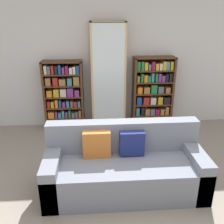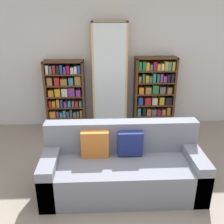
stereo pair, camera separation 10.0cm
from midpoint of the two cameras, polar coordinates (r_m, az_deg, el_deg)
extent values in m
plane|color=gray|center=(3.18, 3.14, -22.69)|extent=(16.00, 16.00, 0.00)
cube|color=silver|center=(5.10, 0.38, 11.71)|extent=(6.54, 0.06, 2.70)
cube|color=slate|center=(3.39, 3.37, -14.41)|extent=(2.05, 0.81, 0.45)
cube|color=slate|center=(3.42, 3.01, -5.44)|extent=(2.05, 0.20, 0.43)
cube|color=slate|center=(3.40, -12.82, -13.69)|extent=(0.20, 0.81, 0.57)
cube|color=slate|center=(3.57, 18.73, -12.51)|extent=(0.20, 0.81, 0.57)
cube|color=#B76628|center=(3.28, -3.04, -7.36)|extent=(0.36, 0.12, 0.36)
cube|color=navy|center=(3.31, 5.04, -7.17)|extent=(0.32, 0.12, 0.32)
cube|color=#4C2D19|center=(5.15, -14.07, 3.64)|extent=(0.04, 0.32, 1.39)
cube|color=#4C2D19|center=(5.05, -5.91, 3.84)|extent=(0.04, 0.32, 1.39)
cube|color=#4C2D19|center=(4.93, -10.54, 11.33)|extent=(0.77, 0.32, 0.02)
cube|color=#4C2D19|center=(5.33, -9.56, -3.26)|extent=(0.77, 0.32, 0.02)
cube|color=#4C2D19|center=(5.23, -9.83, 4.26)|extent=(0.77, 0.01, 1.39)
cube|color=#4C2D19|center=(5.24, -9.72, -0.92)|extent=(0.69, 0.32, 0.02)
cube|color=#4C2D19|center=(5.16, -9.87, 1.38)|extent=(0.69, 0.32, 0.02)
cube|color=#4C2D19|center=(5.09, -10.03, 3.75)|extent=(0.69, 0.32, 0.02)
cube|color=#4C2D19|center=(5.02, -10.19, 6.18)|extent=(0.69, 0.32, 0.02)
cube|color=#4C2D19|center=(4.97, -10.36, 8.66)|extent=(0.69, 0.32, 0.02)
cube|color=black|center=(5.34, -12.72, -2.67)|extent=(0.06, 0.24, 0.11)
cube|color=#AD231E|center=(5.31, -11.84, -2.45)|extent=(0.06, 0.24, 0.15)
cube|color=#5B5B60|center=(5.30, -10.93, -2.56)|extent=(0.05, 0.24, 0.13)
cube|color=#237038|center=(5.29, -10.10, -2.40)|extent=(0.07, 0.24, 0.16)
cube|color=orange|center=(5.28, -9.15, -2.47)|extent=(0.07, 0.24, 0.14)
cube|color=beige|center=(5.27, -8.30, -2.51)|extent=(0.07, 0.24, 0.13)
cube|color=gold|center=(5.26, -7.40, -2.35)|extent=(0.06, 0.24, 0.16)
cube|color=gold|center=(5.26, -6.40, -2.58)|extent=(0.05, 0.24, 0.12)
cube|color=orange|center=(5.25, -13.01, -0.25)|extent=(0.06, 0.24, 0.13)
cube|color=orange|center=(5.23, -12.37, -0.22)|extent=(0.06, 0.24, 0.13)
cube|color=#7A3384|center=(5.22, -11.61, -0.20)|extent=(0.04, 0.24, 0.13)
cube|color=teal|center=(5.22, -10.84, -0.29)|extent=(0.06, 0.24, 0.11)
cube|color=teal|center=(5.20, -10.13, -0.08)|extent=(0.05, 0.24, 0.15)
cube|color=#7A3384|center=(5.20, -9.40, -0.21)|extent=(0.05, 0.24, 0.12)
cube|color=#237038|center=(5.18, -8.72, 0.01)|extent=(0.04, 0.24, 0.16)
cube|color=#5B5B60|center=(5.18, -7.92, -0.24)|extent=(0.06, 0.24, 0.11)
cube|color=#5B5B60|center=(5.18, -7.18, -0.18)|extent=(0.05, 0.24, 0.12)
cube|color=olive|center=(5.16, -6.45, -0.01)|extent=(0.05, 0.24, 0.15)
cube|color=#AD231E|center=(5.17, -13.21, 2.08)|extent=(0.05, 0.24, 0.13)
cube|color=gold|center=(5.16, -12.43, 2.06)|extent=(0.06, 0.24, 0.12)
cube|color=orange|center=(5.14, -11.55, 2.27)|extent=(0.06, 0.24, 0.16)
cube|color=#1E4293|center=(5.13, -10.77, 2.24)|extent=(0.05, 0.24, 0.15)
cube|color=#7A3384|center=(5.12, -9.96, 2.05)|extent=(0.06, 0.24, 0.11)
cube|color=teal|center=(5.11, -9.09, 2.15)|extent=(0.05, 0.24, 0.13)
cube|color=#5B5B60|center=(5.10, -8.25, 2.16)|extent=(0.05, 0.24, 0.12)
cube|color=#AD231E|center=(5.10, -7.45, 2.12)|extent=(0.06, 0.24, 0.11)
cube|color=teal|center=(5.09, -6.62, 2.17)|extent=(0.05, 0.24, 0.12)
cube|color=orange|center=(5.10, -13.07, 4.43)|extent=(0.10, 0.24, 0.13)
cube|color=gold|center=(5.07, -11.63, 4.63)|extent=(0.10, 0.24, 0.15)
cube|color=beige|center=(5.05, -10.11, 4.68)|extent=(0.11, 0.24, 0.16)
cube|color=#7A3384|center=(5.03, -8.57, 4.80)|extent=(0.12, 0.24, 0.17)
cube|color=#7A3384|center=(5.03, -7.08, 4.63)|extent=(0.09, 0.24, 0.13)
cube|color=olive|center=(5.03, -13.36, 7.01)|extent=(0.09, 0.24, 0.15)
cube|color=#AD231E|center=(5.01, -11.80, 7.10)|extent=(0.09, 0.24, 0.16)
cube|color=olive|center=(4.99, -10.28, 6.98)|extent=(0.12, 0.24, 0.13)
cube|color=teal|center=(4.98, -8.69, 7.12)|extent=(0.09, 0.24, 0.14)
cube|color=olive|center=(4.96, -7.19, 7.33)|extent=(0.11, 0.24, 0.17)
cube|color=beige|center=(4.99, -13.90, 9.55)|extent=(0.05, 0.24, 0.16)
cube|color=#5B5B60|center=(4.98, -13.15, 9.52)|extent=(0.05, 0.24, 0.15)
cube|color=#AD231E|center=(4.97, -12.40, 9.61)|extent=(0.05, 0.24, 0.16)
cube|color=black|center=(4.96, -11.60, 9.61)|extent=(0.05, 0.24, 0.16)
cube|color=#1E4293|center=(4.95, -10.85, 9.73)|extent=(0.05, 0.24, 0.17)
cube|color=#7A3384|center=(4.94, -10.06, 9.51)|extent=(0.04, 0.24, 0.13)
cube|color=#8E1947|center=(4.93, -9.31, 9.69)|extent=(0.05, 0.24, 0.16)
cube|color=beige|center=(4.93, -8.43, 9.52)|extent=(0.06, 0.24, 0.12)
cube|color=beige|center=(4.92, -7.67, 9.65)|extent=(0.05, 0.24, 0.14)
cube|color=#1E4293|center=(4.91, -6.90, 9.79)|extent=(0.06, 0.24, 0.16)
cube|color=tan|center=(4.93, -3.65, 7.76)|extent=(0.04, 0.36, 2.10)
cube|color=tan|center=(4.96, 3.69, 7.84)|extent=(0.04, 0.36, 2.10)
cube|color=tan|center=(4.80, 0.03, 19.96)|extent=(0.67, 0.36, 0.02)
cube|color=tan|center=(5.27, 0.03, -3.21)|extent=(0.67, 0.36, 0.02)
cube|color=tan|center=(5.10, -0.06, 8.28)|extent=(0.67, 0.01, 2.10)
cube|color=silver|center=(4.76, 0.13, 7.32)|extent=(0.59, 0.01, 2.08)
cube|color=tan|center=(5.14, 0.03, 0.38)|extent=(0.59, 0.32, 0.02)
cube|color=tan|center=(5.02, 0.03, 4.02)|extent=(0.59, 0.32, 0.02)
cube|color=tan|center=(4.93, 0.03, 7.82)|extent=(0.59, 0.32, 0.02)
cube|color=tan|center=(4.86, 0.03, 11.74)|extent=(0.59, 0.32, 0.02)
cube|color=tan|center=(4.82, 0.03, 15.75)|extent=(0.59, 0.32, 0.02)
cylinder|color=silver|center=(5.26, -1.97, -2.70)|extent=(0.01, 0.01, 0.08)
cone|color=silver|center=(5.22, -1.98, -1.82)|extent=(0.09, 0.09, 0.10)
cylinder|color=silver|center=(5.25, 0.03, -2.69)|extent=(0.01, 0.01, 0.08)
cone|color=silver|center=(5.22, 0.03, -1.81)|extent=(0.09, 0.09, 0.10)
cylinder|color=silver|center=(5.26, 2.01, -2.66)|extent=(0.01, 0.01, 0.08)
cone|color=silver|center=(5.23, 2.03, -1.78)|extent=(0.09, 0.09, 0.10)
cylinder|color=silver|center=(5.11, -2.42, 0.75)|extent=(0.01, 0.01, 0.06)
cone|color=silver|center=(5.08, -2.43, 1.49)|extent=(0.08, 0.08, 0.08)
cylinder|color=silver|center=(5.11, -1.19, 0.80)|extent=(0.01, 0.01, 0.06)
cone|color=silver|center=(5.09, -1.20, 1.54)|extent=(0.08, 0.08, 0.08)
cylinder|color=silver|center=(5.13, 0.03, 0.86)|extent=(0.01, 0.01, 0.06)
cone|color=silver|center=(5.10, 0.03, 1.60)|extent=(0.08, 0.08, 0.08)
cylinder|color=silver|center=(5.13, 1.25, 0.87)|extent=(0.01, 0.01, 0.06)
cone|color=silver|center=(5.10, 1.25, 1.60)|extent=(0.08, 0.08, 0.08)
cylinder|color=silver|center=(5.15, 2.45, 0.95)|extent=(0.01, 0.01, 0.06)
cone|color=silver|center=(5.13, 2.46, 1.68)|extent=(0.08, 0.08, 0.08)
cylinder|color=silver|center=(5.02, -2.33, 4.60)|extent=(0.01, 0.01, 0.08)
cone|color=silver|center=(4.99, -2.34, 5.58)|extent=(0.09, 0.09, 0.10)
cylinder|color=silver|center=(5.01, -0.76, 4.59)|extent=(0.01, 0.01, 0.08)
cone|color=silver|center=(4.98, -0.76, 5.58)|extent=(0.09, 0.09, 0.10)
cylinder|color=silver|center=(5.02, 0.81, 4.62)|extent=(0.01, 0.01, 0.08)
cone|color=silver|center=(4.99, 0.81, 5.60)|extent=(0.09, 0.09, 0.10)
cylinder|color=silver|center=(5.04, 2.36, 4.68)|extent=(0.01, 0.01, 0.08)
cone|color=silver|center=(5.02, 2.37, 5.66)|extent=(0.09, 0.09, 0.10)
cylinder|color=silver|center=(4.90, -2.54, 8.26)|extent=(0.01, 0.01, 0.07)
cone|color=silver|center=(4.88, -2.56, 9.13)|extent=(0.08, 0.08, 0.08)
cylinder|color=silver|center=(4.91, -1.26, 8.31)|extent=(0.01, 0.01, 0.07)
cone|color=silver|center=(4.89, -1.26, 9.17)|extent=(0.08, 0.08, 0.08)
cylinder|color=silver|center=(4.94, 0.02, 8.38)|extent=(0.01, 0.01, 0.07)
cone|color=silver|center=(4.92, 0.02, 9.24)|extent=(0.08, 0.08, 0.08)
cylinder|color=silver|center=(4.94, 1.30, 8.40)|extent=(0.01, 0.01, 0.07)
cone|color=silver|center=(4.93, 1.31, 9.26)|extent=(0.08, 0.08, 0.08)
cylinder|color=silver|center=(4.94, 2.59, 8.37)|extent=(0.01, 0.01, 0.07)
cone|color=silver|center=(4.92, 2.61, 9.23)|extent=(0.08, 0.08, 0.08)
cylinder|color=silver|center=(4.86, -2.61, 12.37)|extent=(0.01, 0.01, 0.08)
cone|color=silver|center=(4.85, -2.63, 13.46)|extent=(0.08, 0.08, 0.10)
cylinder|color=silver|center=(4.83, -1.29, 12.32)|extent=(0.01, 0.01, 0.08)
cone|color=silver|center=(4.82, -1.30, 13.43)|extent=(0.08, 0.08, 0.10)
cylinder|color=silver|center=(4.86, 0.02, 12.39)|extent=(0.01, 0.01, 0.08)
cone|color=silver|center=(4.85, 0.03, 13.48)|extent=(0.08, 0.08, 0.10)
cylinder|color=silver|center=(4.86, 1.35, 12.38)|extent=(0.01, 0.01, 0.08)
cone|color=silver|center=(4.85, 1.36, 13.48)|extent=(0.08, 0.08, 0.10)
cylinder|color=silver|center=(4.88, 2.66, 12.39)|extent=(0.01, 0.01, 0.08)
cone|color=silver|center=(4.86, 2.68, 13.48)|extent=(0.08, 0.08, 0.10)
cylinder|color=silver|center=(4.80, -2.68, 16.26)|extent=(0.01, 0.01, 0.07)
cone|color=silver|center=(4.80, -2.70, 17.15)|extent=(0.08, 0.08, 0.08)
cylinder|color=silver|center=(4.82, -1.33, 16.29)|extent=(0.01, 0.01, 0.07)
cone|color=silver|center=(4.81, -1.34, 17.18)|extent=(0.08, 0.08, 0.08)
cylinder|color=silver|center=(4.82, 0.02, 16.30)|extent=(0.01, 0.01, 0.07)
cone|color=silver|center=(4.82, 0.02, 17.19)|extent=(0.08, 0.08, 0.08)
cylinder|color=silver|center=(4.82, 1.38, 16.29)|extent=(0.01, 0.01, 0.07)
cone|color=silver|center=(4.82, 1.39, 17.18)|extent=(0.08, 0.08, 0.08)
cylinder|color=silver|center=(4.84, 2.72, 16.29)|extent=(0.01, 0.01, 0.07)
cone|color=silver|center=(4.83, 2.74, 17.18)|extent=(0.08, 0.08, 0.08)
cube|color=#4C2D19|center=(5.09, 5.90, 4.31)|extent=(0.04, 0.32, 1.45)
cube|color=#4C2D19|center=(5.26, 14.27, 4.32)|extent=(0.04, 0.32, 1.45)
cube|color=#4C2D19|center=(5.00, 10.69, 12.13)|extent=(0.81, 0.32, 0.02)
cube|color=#4C2D19|center=(5.41, 9.67, -2.89)|extent=(0.81, 0.32, 0.02)
cube|color=#4C2D19|center=(5.30, 9.80, 4.82)|extent=(0.81, 0.01, 1.45)
cube|color=#4C2D19|center=(5.31, 9.83, -0.48)|extent=(0.73, 0.32, 0.02)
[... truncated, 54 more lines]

